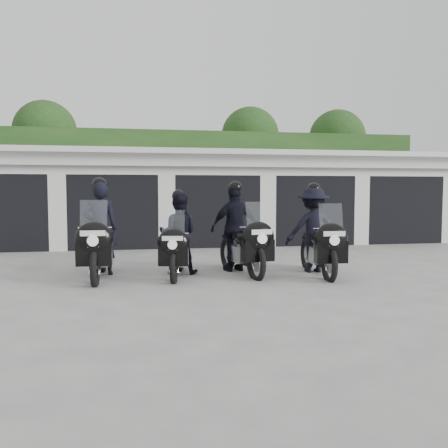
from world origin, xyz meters
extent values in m
plane|color=#9E9E98|center=(0.00, 0.00, 0.00)|extent=(80.00, 80.00, 0.00)
cube|color=silver|center=(0.00, 8.50, 1.40)|extent=(16.00, 6.00, 2.80)
cube|color=silver|center=(0.00, 8.30, 2.88)|extent=(16.40, 6.80, 0.16)
cube|color=silver|center=(0.00, 5.25, 2.65)|extent=(16.40, 0.12, 0.40)
cube|color=black|center=(0.00, 5.48, 0.12)|extent=(16.00, 0.06, 0.24)
cube|color=black|center=(-6.20, 6.70, 1.10)|extent=(2.60, 2.60, 2.20)
cube|color=silver|center=(-6.20, 5.65, 2.50)|extent=(2.60, 0.50, 0.60)
cube|color=silver|center=(-4.65, 5.65, 1.40)|extent=(0.50, 0.50, 2.80)
cube|color=black|center=(-3.10, 6.70, 1.10)|extent=(2.60, 2.60, 2.20)
cube|color=silver|center=(-3.10, 5.65, 2.50)|extent=(2.60, 0.50, 0.60)
cube|color=silver|center=(-1.55, 5.65, 1.40)|extent=(0.50, 0.50, 2.80)
cube|color=black|center=(0.00, 6.70, 1.10)|extent=(2.60, 2.60, 2.20)
cube|color=silver|center=(0.00, 5.65, 2.50)|extent=(2.60, 0.50, 0.60)
cube|color=silver|center=(1.55, 5.65, 1.40)|extent=(0.50, 0.50, 2.80)
cube|color=black|center=(3.10, 6.70, 1.10)|extent=(2.60, 2.60, 2.20)
cube|color=silver|center=(3.10, 5.65, 2.50)|extent=(2.60, 0.50, 0.60)
cube|color=silver|center=(4.65, 5.65, 1.40)|extent=(0.50, 0.50, 2.80)
cube|color=black|center=(6.20, 6.70, 1.10)|extent=(2.60, 2.60, 2.20)
cube|color=silver|center=(6.20, 5.65, 2.50)|extent=(2.60, 0.50, 0.60)
cube|color=silver|center=(7.75, 5.65, 1.40)|extent=(0.50, 0.50, 2.80)
cube|color=#1B3B15|center=(0.00, 12.50, 2.15)|extent=(20.00, 2.00, 4.30)
sphere|color=#1B3B15|center=(-6.50, 14.00, 4.40)|extent=(2.80, 2.80, 2.80)
cylinder|color=black|center=(-6.50, 14.00, 1.65)|extent=(0.24, 0.24, 3.30)
sphere|color=#1B3B15|center=(3.00, 14.00, 4.40)|extent=(2.80, 2.80, 2.80)
cylinder|color=black|center=(3.00, 14.00, 1.65)|extent=(0.24, 0.24, 3.30)
sphere|color=#1B3B15|center=(7.50, 14.00, 4.40)|extent=(2.80, 2.80, 2.80)
cylinder|color=black|center=(7.50, 14.00, 1.65)|extent=(0.24, 0.24, 3.30)
torus|color=black|center=(-3.16, 0.17, 0.34)|extent=(0.13, 0.80, 0.80)
torus|color=black|center=(-3.14, 1.74, 0.34)|extent=(0.13, 0.80, 0.80)
cube|color=#95959A|center=(-3.15, 0.97, 0.41)|extent=(0.29, 0.60, 0.35)
cube|color=black|center=(-3.15, 0.95, 0.24)|extent=(0.11, 1.42, 0.07)
ellipsoid|color=black|center=(-3.16, 0.79, 0.79)|extent=(0.36, 0.63, 0.31)
cube|color=black|center=(-3.15, 1.26, 0.81)|extent=(0.29, 0.60, 0.11)
ellipsoid|color=black|center=(-3.17, 0.08, 0.85)|extent=(0.69, 0.37, 0.65)
cube|color=black|center=(-3.17, 0.08, 0.60)|extent=(0.64, 0.25, 0.44)
cube|color=#B2BFC6|center=(-3.17, 0.11, 1.29)|extent=(0.48, 0.13, 0.56)
cylinder|color=silver|center=(-3.16, 0.30, 1.05)|extent=(0.61, 0.04, 0.03)
cube|color=silver|center=(-3.17, -0.11, 0.98)|extent=(0.44, 0.02, 0.10)
cube|color=silver|center=(-3.17, -0.07, 0.79)|extent=(0.20, 0.02, 0.11)
imported|color=black|center=(-3.15, 1.28, 0.96)|extent=(0.70, 0.47, 1.91)
sphere|color=black|center=(-3.15, 1.28, 1.85)|extent=(0.29, 0.29, 0.29)
torus|color=black|center=(-1.72, 0.19, 0.30)|extent=(0.22, 0.71, 0.70)
torus|color=black|center=(-1.49, 1.54, 0.30)|extent=(0.22, 0.71, 0.70)
cube|color=#95959A|center=(-1.60, 0.88, 0.36)|extent=(0.33, 0.56, 0.31)
cube|color=black|center=(-1.61, 0.86, 0.21)|extent=(0.29, 1.24, 0.06)
ellipsoid|color=black|center=(-1.63, 0.72, 0.69)|extent=(0.40, 0.60, 0.28)
cube|color=black|center=(-1.56, 1.13, 0.71)|extent=(0.33, 0.56, 0.10)
ellipsoid|color=black|center=(-1.74, 0.11, 0.75)|extent=(0.65, 0.41, 0.57)
cube|color=black|center=(-1.74, 0.11, 0.53)|extent=(0.58, 0.30, 0.38)
cube|color=#B2BFC6|center=(-1.73, 0.14, 1.13)|extent=(0.43, 0.18, 0.49)
cylinder|color=silver|center=(-1.70, 0.30, 0.92)|extent=(0.53, 0.12, 0.03)
cube|color=silver|center=(-1.76, -0.05, 0.86)|extent=(0.38, 0.08, 0.09)
cube|color=silver|center=(-1.76, -0.02, 0.69)|extent=(0.17, 0.04, 0.10)
imported|color=black|center=(-1.56, 1.15, 0.84)|extent=(0.91, 0.76, 1.68)
sphere|color=black|center=(-1.56, 1.15, 1.63)|extent=(0.26, 0.26, 0.26)
torus|color=black|center=(-0.12, 0.22, 0.33)|extent=(0.26, 0.78, 0.77)
torus|color=black|center=(-0.40, 1.71, 0.33)|extent=(0.26, 0.78, 0.77)
cube|color=#95959A|center=(-0.27, 0.99, 0.40)|extent=(0.38, 0.62, 0.34)
cube|color=black|center=(-0.26, 0.97, 0.23)|extent=(0.34, 1.37, 0.06)
ellipsoid|color=black|center=(-0.23, 0.81, 0.76)|extent=(0.45, 0.66, 0.30)
cube|color=black|center=(-0.32, 1.26, 0.78)|extent=(0.38, 0.62, 0.11)
ellipsoid|color=black|center=(-0.11, 0.13, 0.83)|extent=(0.72, 0.47, 0.64)
cube|color=black|center=(-0.11, 0.13, 0.58)|extent=(0.65, 0.34, 0.42)
cube|color=#B2BFC6|center=(-0.11, 0.16, 1.25)|extent=(0.48, 0.21, 0.54)
cylinder|color=silver|center=(-0.15, 0.34, 1.02)|extent=(0.59, 0.14, 0.03)
cube|color=silver|center=(-0.07, -0.04, 0.95)|extent=(0.42, 0.09, 0.10)
cube|color=silver|center=(-0.08, -0.01, 0.76)|extent=(0.19, 0.05, 0.11)
imported|color=black|center=(-0.32, 1.28, 0.93)|extent=(1.18, 0.81, 1.86)
sphere|color=black|center=(-0.32, 1.28, 1.80)|extent=(0.29, 0.29, 0.29)
torus|color=black|center=(1.22, -0.18, 0.32)|extent=(0.16, 0.76, 0.76)
torus|color=black|center=(1.32, 1.31, 0.32)|extent=(0.16, 0.76, 0.76)
cube|color=#95959A|center=(1.27, 0.59, 0.39)|extent=(0.31, 0.59, 0.33)
cube|color=black|center=(1.27, 0.56, 0.23)|extent=(0.17, 1.35, 0.06)
ellipsoid|color=black|center=(1.26, 0.41, 0.75)|extent=(0.37, 0.62, 0.30)
cube|color=black|center=(1.29, 0.85, 0.77)|extent=(0.31, 0.59, 0.10)
ellipsoid|color=black|center=(1.22, -0.26, 0.81)|extent=(0.67, 0.38, 0.62)
cube|color=black|center=(1.22, -0.26, 0.57)|extent=(0.62, 0.27, 0.42)
cube|color=#B2BFC6|center=(1.22, -0.23, 1.23)|extent=(0.46, 0.15, 0.53)
cylinder|color=silver|center=(1.23, -0.06, 1.00)|extent=(0.58, 0.07, 0.03)
cube|color=silver|center=(1.21, -0.44, 0.93)|extent=(0.42, 0.04, 0.09)
cube|color=silver|center=(1.21, -0.41, 0.75)|extent=(0.19, 0.03, 0.10)
imported|color=black|center=(1.29, 0.88, 0.91)|extent=(1.21, 0.68, 1.82)
sphere|color=black|center=(1.29, 0.88, 1.76)|extent=(0.28, 0.28, 0.28)
camera|label=1|loc=(-2.35, -8.69, 1.73)|focal=38.00mm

